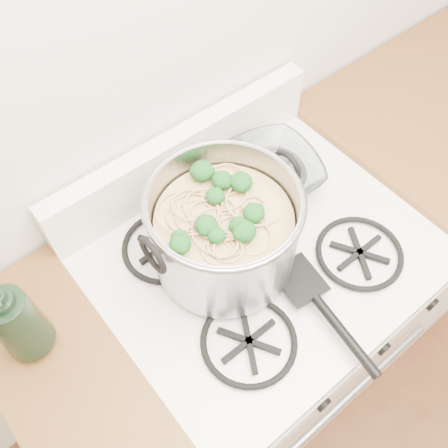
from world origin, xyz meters
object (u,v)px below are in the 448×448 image
gas_range (253,330)px  glass_bowl (269,176)px  stock_pot (224,231)px  spatula (300,278)px  bottle (13,317)px

gas_range → glass_bowl: 0.54m
stock_pot → spatula: bearing=-60.7°
glass_bowl → gas_range: bearing=-135.3°
gas_range → glass_bowl: glass_bowl is taller
spatula → stock_pot: bearing=126.9°
gas_range → stock_pot: (-0.08, 0.04, 0.59)m
gas_range → stock_pot: bearing=152.8°
spatula → bottle: bottle is taller
stock_pot → gas_range: bearing=-27.2°
stock_pot → spatula: stock_pot is taller
gas_range → stock_pot: stock_pot is taller
gas_range → bottle: (-0.52, 0.13, 0.61)m
bottle → spatula: bearing=-25.4°
stock_pot → glass_bowl: stock_pot is taller
bottle → glass_bowl: bearing=1.1°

